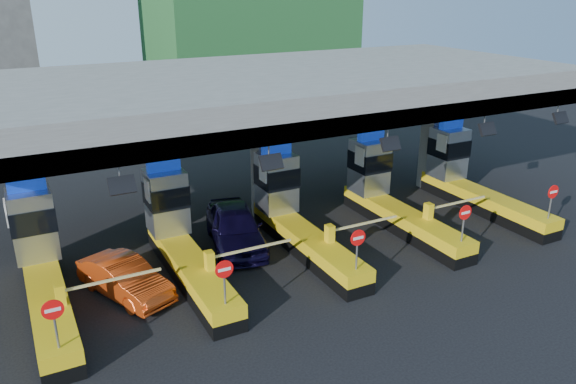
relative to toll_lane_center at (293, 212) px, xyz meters
name	(u,v)px	position (x,y,z in m)	size (l,w,h in m)	color
ground	(295,244)	(0.00, -0.28, -1.40)	(120.00, 120.00, 0.00)	black
toll_canopy	(265,92)	(0.00, 2.59, 4.74)	(28.00, 12.09, 7.00)	slate
toll_lane_far_left	(41,263)	(-10.00, 0.00, 0.00)	(4.43, 8.00, 4.16)	black
toll_lane_left	(179,235)	(-5.00, 0.00, 0.00)	(4.43, 8.00, 4.16)	black
toll_lane_center	(293,212)	(0.00, 0.00, 0.00)	(4.43, 8.00, 4.16)	black
toll_lane_right	(387,194)	(5.00, 0.00, 0.00)	(4.43, 8.00, 4.16)	black
toll_lane_far_right	(467,177)	(10.00, 0.00, 0.00)	(4.43, 8.00, 4.16)	black
van	(235,227)	(-2.33, 0.80, -0.51)	(2.09, 5.20, 1.77)	black
red_car	(125,278)	(-7.40, -1.15, -0.71)	(1.44, 4.14, 1.36)	#C43B0F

